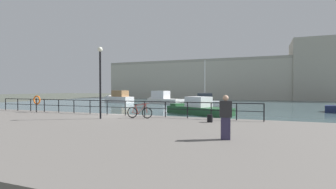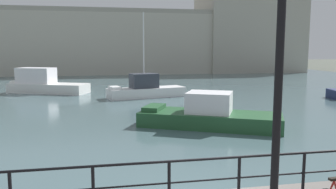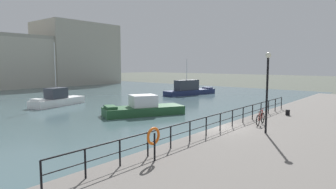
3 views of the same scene
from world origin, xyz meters
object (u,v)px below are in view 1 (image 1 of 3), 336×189
at_px(moored_red_daysailer, 119,98).
at_px(standing_person, 226,117).
at_px(harbor_building, 254,78).
at_px(moored_small_launch, 163,99).
at_px(moored_white_yacht, 206,102).
at_px(parked_bicycle, 140,112).
at_px(moored_green_narrowboat, 198,108).
at_px(quay_lamp_post, 100,73).
at_px(life_ring_stand, 37,101).
at_px(mooring_bollard, 210,118).

relative_size(moored_red_daysailer, standing_person, 3.87).
xyz_separation_m(harbor_building, moored_red_daysailer, (-24.75, -26.66, -4.69)).
distance_m(moored_small_launch, moored_white_yacht, 10.47).
bearing_deg(parked_bicycle, moored_white_yacht, 87.07).
xyz_separation_m(harbor_building, parked_bicycle, (-4.93, -55.47, -4.49)).
bearing_deg(moored_green_narrowboat, moored_white_yacht, -54.40).
xyz_separation_m(harbor_building, quay_lamp_post, (-7.14, -56.67, -1.92)).
bearing_deg(moored_red_daysailer, standing_person, 143.42).
relative_size(moored_small_launch, moored_white_yacht, 1.09).
bearing_deg(life_ring_stand, parked_bicycle, -3.47).
xyz_separation_m(moored_white_yacht, quay_lamp_post, (-1.26, -25.00, 3.03)).
xyz_separation_m(harbor_building, mooring_bollard, (-0.19, -55.77, -4.66)).
height_order(moored_white_yacht, quay_lamp_post, moored_white_yacht).
height_order(harbor_building, life_ring_stand, harbor_building).
xyz_separation_m(moored_small_launch, moored_red_daysailer, (-9.66, 0.01, 0.09)).
height_order(moored_red_daysailer, quay_lamp_post, quay_lamp_post).
xyz_separation_m(parked_bicycle, mooring_bollard, (4.74, -0.30, -0.17)).
xyz_separation_m(harbor_building, moored_white_yacht, (-5.89, -31.67, -4.95)).
bearing_deg(quay_lamp_post, moored_small_launch, 104.84).
distance_m(parked_bicycle, quay_lamp_post, 3.60).
xyz_separation_m(harbor_building, moored_green_narrowboat, (-3.99, -43.68, -5.04)).
bearing_deg(harbor_building, moored_red_daysailer, -132.87).
xyz_separation_m(moored_green_narrowboat, quay_lamp_post, (-3.16, -12.99, 3.12)).
relative_size(moored_white_yacht, parked_bicycle, 4.11).
bearing_deg(moored_green_narrowboat, harbor_building, -68.61).
height_order(life_ring_stand, standing_person, standing_person).
bearing_deg(mooring_bollard, harbor_building, 89.81).
distance_m(harbor_building, moored_green_narrowboat, 44.15).
height_order(parked_bicycle, life_ring_stand, life_ring_stand).
bearing_deg(moored_white_yacht, mooring_bollard, 89.41).
relative_size(moored_white_yacht, standing_person, 4.30).
height_order(mooring_bollard, standing_person, standing_person).
relative_size(mooring_bollard, quay_lamp_post, 0.09).
relative_size(life_ring_stand, quay_lamp_post, 0.30).
bearing_deg(standing_person, quay_lamp_post, 51.62).
relative_size(moored_red_daysailer, moored_white_yacht, 0.90).
distance_m(moored_green_narrowboat, standing_person, 17.68).
xyz_separation_m(moored_red_daysailer, quay_lamp_post, (17.61, -30.00, 2.77)).
height_order(moored_green_narrowboat, moored_white_yacht, moored_white_yacht).
bearing_deg(parked_bicycle, moored_red_daysailer, 119.30).
xyz_separation_m(moored_white_yacht, parked_bicycle, (0.96, -23.80, 0.46)).
bearing_deg(quay_lamp_post, moored_white_yacht, 87.12).
relative_size(moored_red_daysailer, quay_lamp_post, 1.41).
height_order(moored_red_daysailer, moored_white_yacht, moored_white_yacht).
distance_m(moored_white_yacht, life_ring_stand, 24.87).
relative_size(moored_small_launch, life_ring_stand, 5.66).
distance_m(moored_red_daysailer, moored_green_narrowboat, 26.85).
bearing_deg(harbor_building, life_ring_stand, -105.07).
distance_m(harbor_building, parked_bicycle, 55.87).
bearing_deg(standing_person, harbor_building, -12.95).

